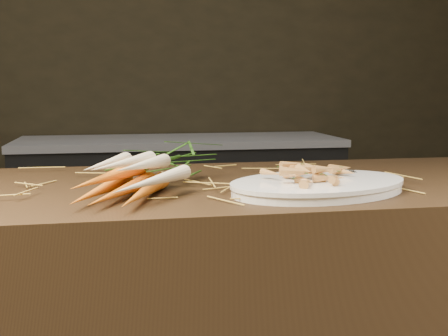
% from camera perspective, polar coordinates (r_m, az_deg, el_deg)
% --- Properties ---
extents(back_counter, '(1.82, 0.62, 0.84)m').
position_cam_1_polar(back_counter, '(3.29, -4.43, -4.22)').
color(back_counter, black).
rests_on(back_counter, ground).
extents(straw_bedding, '(1.40, 0.60, 0.02)m').
position_cam_1_polar(straw_bedding, '(1.33, -8.57, -1.37)').
color(straw_bedding, '#A88637').
rests_on(straw_bedding, main_counter).
extents(root_veg_bunch, '(0.35, 0.55, 0.10)m').
position_cam_1_polar(root_veg_bunch, '(1.30, -7.57, 0.15)').
color(root_veg_bunch, '#CF5D20').
rests_on(root_veg_bunch, main_counter).
extents(serving_platter, '(0.47, 0.38, 0.02)m').
position_cam_1_polar(serving_platter, '(1.25, 9.59, -1.93)').
color(serving_platter, white).
rests_on(serving_platter, main_counter).
extents(roasted_veg_heap, '(0.24, 0.20, 0.05)m').
position_cam_1_polar(roasted_veg_heap, '(1.25, 9.63, -0.39)').
color(roasted_veg_heap, '#B17235').
rests_on(roasted_veg_heap, serving_platter).
extents(serving_fork, '(0.04, 0.16, 0.00)m').
position_cam_1_polar(serving_fork, '(1.33, 15.14, -0.95)').
color(serving_fork, silver).
rests_on(serving_fork, serving_platter).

